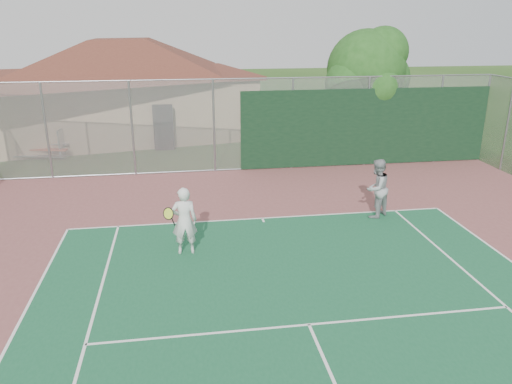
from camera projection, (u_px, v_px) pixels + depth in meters
back_fence at (295, 126)px, 19.16m from camera, size 20.08×0.11×3.53m
clubhouse at (123, 78)px, 24.91m from camera, size 14.28×10.88×5.57m
bleachers at (31, 140)px, 21.42m from camera, size 3.60×2.50×1.22m
tree at (368, 72)px, 20.58m from camera, size 3.83×3.62×5.34m
player_white_front at (184, 221)px, 12.19m from camera, size 0.87×0.69×1.71m
player_grey_back at (377, 189)px, 14.51m from camera, size 1.07×1.02×1.74m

